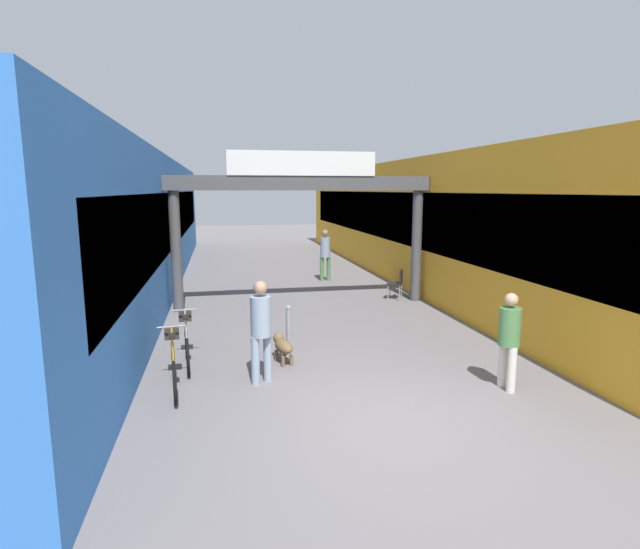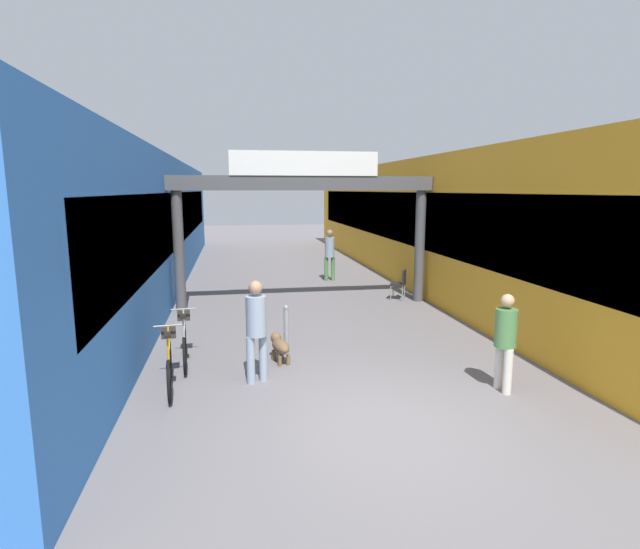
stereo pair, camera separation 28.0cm
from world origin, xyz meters
name	(u,v)px [view 2 (the right image)]	position (x,y,z in m)	size (l,w,h in m)	color
ground_plane	(380,425)	(0.00, 0.00, 0.00)	(80.00, 80.00, 0.00)	slate
storefront_left	(135,224)	(-5.09, 11.00, 2.08)	(3.00, 26.00, 4.16)	blue
storefront_right	(429,221)	(5.09, 11.00, 2.08)	(3.00, 26.00, 4.16)	gold
arcade_sign_gateway	(304,197)	(0.00, 7.33, 3.00)	(7.40, 0.47, 4.21)	#4C4C4F
pedestrian_with_dog	(256,325)	(-1.59, 1.88, 1.00)	(0.46, 0.46, 1.74)	#8C9EB2
pedestrian_companion	(505,337)	(2.29, 0.82, 0.90)	(0.36, 0.39, 1.59)	silver
pedestrian_carrying_crate	(330,251)	(1.43, 11.02, 1.05)	(0.39, 0.36, 1.81)	#4C7F47
dog_on_leash	(280,345)	(-1.12, 2.81, 0.32)	(0.41, 0.73, 0.51)	brown
bicycle_orange_nearest	(169,362)	(-3.01, 1.89, 0.44)	(0.46, 1.69, 0.98)	black
bicycle_silver_second	(184,340)	(-2.87, 3.06, 0.44)	(0.46, 1.69, 0.98)	black
bollard_post_metal	(286,330)	(-0.95, 3.19, 0.51)	(0.10, 0.10, 1.00)	gray
cafe_chair_black_nearer	(401,282)	(2.88, 7.57, 0.54)	(0.55, 0.55, 0.89)	gray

